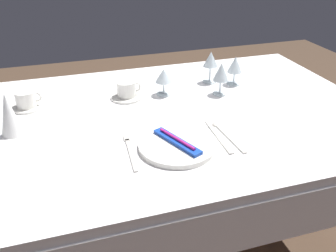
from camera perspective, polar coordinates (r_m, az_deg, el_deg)
ground_plane at (r=1.90m, az=-1.43°, el=-18.48°), size 6.00×6.00×0.00m
dining_table at (r=1.48m, az=-1.74°, el=-1.02°), size 1.80×1.11×0.74m
dinner_plate at (r=1.22m, az=1.66°, el=-3.06°), size 0.26×0.26×0.02m
toothbrush_package at (r=1.21m, az=1.67°, el=-2.39°), size 0.12×0.21×0.02m
fork_outer at (r=1.21m, az=-6.04°, el=-3.87°), size 0.03×0.23×0.00m
dinner_knife at (r=1.30m, az=8.06°, el=-1.71°), size 0.02×0.24×0.00m
spoon_soup at (r=1.32m, az=8.99°, el=-1.10°), size 0.03×0.23×0.01m
saucer_left at (r=1.59m, az=-6.54°, el=4.62°), size 0.14×0.14×0.01m
coffee_cup_left at (r=1.58m, az=-6.56°, el=5.89°), size 0.11×0.08×0.07m
saucer_right at (r=1.60m, az=-21.40°, el=2.78°), size 0.12×0.12×0.01m
coffee_cup_right at (r=1.58m, az=-21.58°, el=4.02°), size 0.10×0.08×0.07m
wine_glass_centre at (r=1.60m, az=8.43°, el=8.31°), size 0.07×0.07×0.15m
wine_glass_left at (r=1.58m, az=-0.69°, el=7.79°), size 0.07×0.07×0.12m
wine_glass_right at (r=1.73m, az=6.78°, el=10.21°), size 0.07×0.07×0.15m
wine_glass_far at (r=1.72m, az=10.59°, el=9.34°), size 0.07×0.07×0.14m
napkin_folded at (r=1.38m, az=-23.95°, el=1.76°), size 0.08×0.08×0.16m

